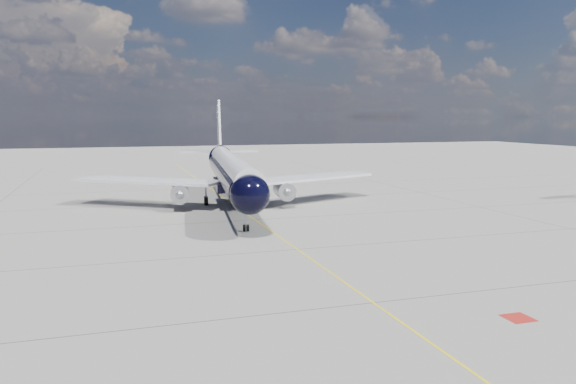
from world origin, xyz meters
name	(u,v)px	position (x,y,z in m)	size (l,w,h in m)	color
ground	(245,213)	(0.00, 30.00, 0.00)	(320.00, 320.00, 0.00)	gray
taxiway_centerline	(255,220)	(0.00, 25.00, 0.00)	(0.16, 160.00, 0.01)	yellow
red_marking	(518,318)	(6.80, -10.00, 0.00)	(1.60, 1.60, 0.01)	maroon
main_airliner	(230,171)	(-0.24, 37.06, 4.48)	(40.77, 49.94, 14.44)	black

